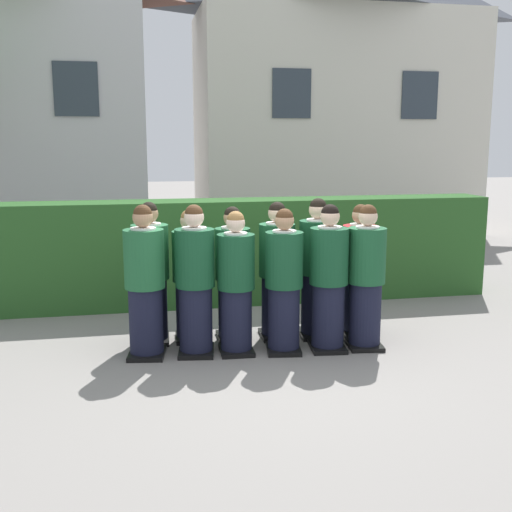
{
  "coord_description": "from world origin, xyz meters",
  "views": [
    {
      "loc": [
        -1.38,
        -6.65,
        2.35
      ],
      "look_at": [
        0.0,
        0.25,
        1.05
      ],
      "focal_mm": 44.12,
      "sensor_mm": 36.0,
      "label": 1
    }
  ],
  "objects_px": {
    "student_front_row_3": "(284,285)",
    "student_rear_row_2": "(233,277)",
    "student_rear_row_3": "(277,274)",
    "student_front_row_4": "(329,281)",
    "student_front_row_1": "(195,284)",
    "student_front_row_5": "(366,280)",
    "student_front_row_0": "(145,285)",
    "student_front_row_2": "(236,286)",
    "student_rear_row_0": "(151,276)",
    "student_rear_row_1": "(190,279)",
    "student_in_red_blazer": "(359,273)",
    "student_rear_row_4": "(317,271)"
  },
  "relations": [
    {
      "from": "student_front_row_0",
      "to": "student_front_row_4",
      "type": "xyz_separation_m",
      "value": [
        2.03,
        -0.17,
        -0.01
      ]
    },
    {
      "from": "student_front_row_2",
      "to": "student_rear_row_1",
      "type": "xyz_separation_m",
      "value": [
        -0.46,
        0.56,
        -0.02
      ]
    },
    {
      "from": "student_rear_row_0",
      "to": "student_in_red_blazer",
      "type": "height_order",
      "value": "student_rear_row_0"
    },
    {
      "from": "student_front_row_0",
      "to": "student_front_row_2",
      "type": "distance_m",
      "value": 0.99
    },
    {
      "from": "student_front_row_5",
      "to": "student_rear_row_3",
      "type": "xyz_separation_m",
      "value": [
        -0.91,
        0.56,
        -0.0
      ]
    },
    {
      "from": "student_rear_row_1",
      "to": "student_rear_row_0",
      "type": "bearing_deg",
      "value": 178.1
    },
    {
      "from": "student_rear_row_1",
      "to": "student_front_row_0",
      "type": "bearing_deg",
      "value": -138.28
    },
    {
      "from": "student_rear_row_3",
      "to": "student_rear_row_4",
      "type": "distance_m",
      "value": 0.49
    },
    {
      "from": "student_front_row_0",
      "to": "student_rear_row_2",
      "type": "distance_m",
      "value": 1.11
    },
    {
      "from": "student_front_row_2",
      "to": "student_in_red_blazer",
      "type": "distance_m",
      "value": 1.62
    },
    {
      "from": "student_front_row_3",
      "to": "student_front_row_4",
      "type": "bearing_deg",
      "value": -3.1
    },
    {
      "from": "student_front_row_4",
      "to": "student_rear_row_2",
      "type": "bearing_deg",
      "value": 149.79
    },
    {
      "from": "student_rear_row_2",
      "to": "student_front_row_0",
      "type": "bearing_deg",
      "value": -158.51
    },
    {
      "from": "student_front_row_3",
      "to": "student_rear_row_3",
      "type": "xyz_separation_m",
      "value": [
        0.04,
        0.52,
        0.01
      ]
    },
    {
      "from": "student_front_row_4",
      "to": "student_front_row_1",
      "type": "bearing_deg",
      "value": 174.6
    },
    {
      "from": "student_front_row_4",
      "to": "student_rear_row_4",
      "type": "bearing_deg",
      "value": 88.26
    },
    {
      "from": "student_front_row_3",
      "to": "student_rear_row_0",
      "type": "relative_size",
      "value": 0.98
    },
    {
      "from": "student_front_row_3",
      "to": "student_rear_row_1",
      "type": "relative_size",
      "value": 1.04
    },
    {
      "from": "student_front_row_1",
      "to": "student_front_row_2",
      "type": "height_order",
      "value": "student_front_row_1"
    },
    {
      "from": "student_front_row_0",
      "to": "student_in_red_blazer",
      "type": "height_order",
      "value": "student_front_row_0"
    },
    {
      "from": "student_rear_row_2",
      "to": "student_in_red_blazer",
      "type": "distance_m",
      "value": 1.54
    },
    {
      "from": "student_front_row_4",
      "to": "student_front_row_5",
      "type": "relative_size",
      "value": 1.01
    },
    {
      "from": "student_front_row_0",
      "to": "student_front_row_2",
      "type": "relative_size",
      "value": 1.05
    },
    {
      "from": "student_front_row_5",
      "to": "student_in_red_blazer",
      "type": "xyz_separation_m",
      "value": [
        0.1,
        0.48,
        -0.02
      ]
    },
    {
      "from": "student_front_row_0",
      "to": "student_rear_row_3",
      "type": "distance_m",
      "value": 1.6
    },
    {
      "from": "student_front_row_1",
      "to": "student_front_row_5",
      "type": "bearing_deg",
      "value": -4.43
    },
    {
      "from": "student_rear_row_0",
      "to": "student_rear_row_1",
      "type": "xyz_separation_m",
      "value": [
        0.45,
        -0.02,
        -0.05
      ]
    },
    {
      "from": "student_rear_row_3",
      "to": "student_in_red_blazer",
      "type": "distance_m",
      "value": 1.01
    },
    {
      "from": "student_front_row_5",
      "to": "student_rear_row_2",
      "type": "xyz_separation_m",
      "value": [
        -1.44,
        0.59,
        -0.03
      ]
    },
    {
      "from": "student_rear_row_0",
      "to": "student_front_row_4",
      "type": "bearing_deg",
      "value": -18.8
    },
    {
      "from": "student_rear_row_0",
      "to": "student_rear_row_2",
      "type": "height_order",
      "value": "student_rear_row_0"
    },
    {
      "from": "student_rear_row_2",
      "to": "student_rear_row_4",
      "type": "bearing_deg",
      "value": -4.52
    },
    {
      "from": "student_front_row_2",
      "to": "student_rear_row_1",
      "type": "bearing_deg",
      "value": 129.28
    },
    {
      "from": "student_front_row_3",
      "to": "student_rear_row_2",
      "type": "height_order",
      "value": "student_front_row_3"
    },
    {
      "from": "student_front_row_2",
      "to": "student_rear_row_0",
      "type": "xyz_separation_m",
      "value": [
        -0.91,
        0.57,
        0.03
      ]
    },
    {
      "from": "student_front_row_2",
      "to": "student_front_row_5",
      "type": "xyz_separation_m",
      "value": [
        1.48,
        -0.1,
        0.03
      ]
    },
    {
      "from": "student_front_row_2",
      "to": "student_rear_row_2",
      "type": "bearing_deg",
      "value": 84.95
    },
    {
      "from": "student_front_row_2",
      "to": "student_front_row_5",
      "type": "distance_m",
      "value": 1.48
    },
    {
      "from": "student_rear_row_0",
      "to": "student_in_red_blazer",
      "type": "bearing_deg",
      "value": -4.31
    },
    {
      "from": "student_rear_row_1",
      "to": "student_front_row_1",
      "type": "bearing_deg",
      "value": -88.79
    },
    {
      "from": "student_front_row_5",
      "to": "student_front_row_1",
      "type": "bearing_deg",
      "value": 175.57
    },
    {
      "from": "student_front_row_3",
      "to": "student_rear_row_4",
      "type": "distance_m",
      "value": 0.71
    },
    {
      "from": "student_front_row_2",
      "to": "student_front_row_3",
      "type": "xyz_separation_m",
      "value": [
        0.53,
        -0.06,
        0.01
      ]
    },
    {
      "from": "student_rear_row_0",
      "to": "student_rear_row_3",
      "type": "relative_size",
      "value": 1.01
    },
    {
      "from": "student_front_row_0",
      "to": "student_front_row_5",
      "type": "bearing_deg",
      "value": -4.22
    },
    {
      "from": "student_rear_row_3",
      "to": "student_rear_row_4",
      "type": "bearing_deg",
      "value": -5.44
    },
    {
      "from": "student_front_row_5",
      "to": "student_rear_row_0",
      "type": "distance_m",
      "value": 2.48
    },
    {
      "from": "student_in_red_blazer",
      "to": "student_rear_row_4",
      "type": "bearing_deg",
      "value": 177.38
    },
    {
      "from": "student_front_row_2",
      "to": "student_in_red_blazer",
      "type": "xyz_separation_m",
      "value": [
        1.58,
        0.39,
        0.0
      ]
    },
    {
      "from": "student_rear_row_1",
      "to": "student_rear_row_2",
      "type": "distance_m",
      "value": 0.5
    }
  ]
}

